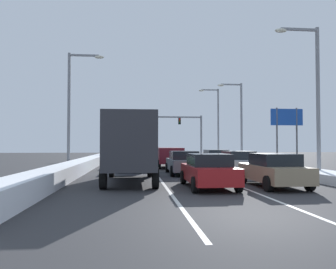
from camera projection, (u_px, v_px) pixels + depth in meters
ground_plane at (177, 171)px, 24.13m from camera, size 120.00×120.00×0.00m
lane_stripe_between_right_lane_and_center_lane at (191, 167)px, 28.22m from camera, size 0.14×43.42×0.01m
lane_stripe_between_center_lane_and_left_lane at (151, 168)px, 27.88m from camera, size 0.14×43.42×0.01m
snow_bank_right_shoulder at (252, 164)px, 28.77m from camera, size 2.05×43.42×0.47m
snow_bank_left_shoulder at (87, 163)px, 27.36m from camera, size 1.39×43.42×0.79m
sedan_tan_right_lane_nearest at (273, 170)px, 15.08m from camera, size 2.00×4.50×1.51m
sedan_silver_right_lane_second at (238, 163)px, 21.38m from camera, size 2.00×4.50×1.51m
sedan_white_right_lane_third at (216, 159)px, 27.24m from camera, size 2.00×4.50×1.51m
sedan_red_center_lane_nearest at (208, 171)px, 14.74m from camera, size 2.00×4.50×1.51m
sedan_gray_center_lane_second at (183, 163)px, 21.50m from camera, size 2.00×4.50×1.51m
suv_maroon_center_lane_third at (169, 156)px, 27.89m from camera, size 2.16×4.90×1.67m
box_truck_left_lane_nearest at (130, 145)px, 16.83m from camera, size 2.53×7.20×3.36m
sedan_green_left_lane_second at (131, 161)px, 24.11m from camera, size 2.00×4.50×1.51m
suv_black_left_lane_third at (130, 155)px, 30.55m from camera, size 2.16×4.90×1.67m
traffic_light_gantry at (165, 124)px, 47.95m from camera, size 14.00×0.47×6.20m
street_lamp_right_near at (312, 88)px, 19.12m from camera, size 2.66×0.36×8.72m
street_lamp_right_mid at (238, 115)px, 34.88m from camera, size 2.66×0.36×8.41m
street_lamp_right_far at (216, 118)px, 42.70m from camera, size 2.66×0.36×9.15m
street_lamp_left_mid at (74, 101)px, 24.66m from camera, size 2.66×0.36×8.76m
roadside_sign_right at (287, 123)px, 32.07m from camera, size 3.20×0.16×5.50m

